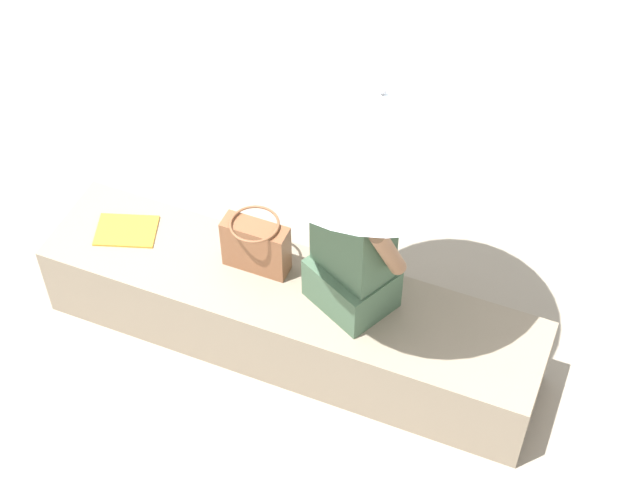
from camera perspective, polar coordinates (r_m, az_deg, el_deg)
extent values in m
plane|color=#9E9384|center=(4.78, -1.65, -5.82)|extent=(14.00, 14.00, 0.00)
cube|color=gray|center=(4.62, -1.70, -4.32)|extent=(2.31, 0.51, 0.41)
cube|color=#47664C|center=(4.33, 1.81, -2.48)|extent=(0.43, 0.40, 0.22)
cube|color=#47664C|center=(4.07, 1.93, 0.69)|extent=(0.38, 0.32, 0.48)
sphere|color=#9E7051|center=(3.82, 2.05, 4.16)|extent=(0.20, 0.20, 0.20)
cylinder|color=#9E7051|center=(4.15, 0.06, 2.43)|extent=(0.15, 0.21, 0.32)
cylinder|color=#9E7051|center=(3.95, 3.90, -0.67)|extent=(0.15, 0.21, 0.32)
cylinder|color=#B7B7BC|center=(4.00, 3.19, 1.95)|extent=(0.02, 0.02, 1.15)
cone|color=silver|center=(3.68, 3.49, 6.98)|extent=(0.99, 0.99, 0.22)
sphere|color=#B7B7BC|center=(3.60, 3.58, 8.50)|extent=(0.03, 0.03, 0.03)
cube|color=brown|center=(4.45, -3.66, -0.36)|extent=(0.30, 0.10, 0.26)
torus|color=brown|center=(4.34, -3.75, 0.91)|extent=(0.22, 0.22, 0.01)
cube|color=gold|center=(4.76, -10.95, 0.53)|extent=(0.33, 0.28, 0.01)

